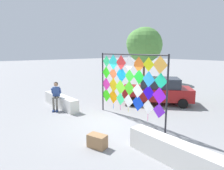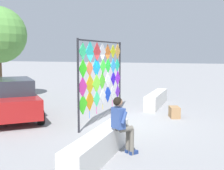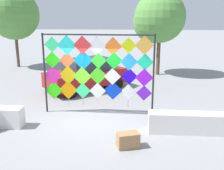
# 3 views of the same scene
# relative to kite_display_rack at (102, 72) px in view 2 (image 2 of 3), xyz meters

# --- Properties ---
(ground) EXTENTS (120.00, 120.00, 0.00)m
(ground) POSITION_rel_kite_display_rack_xyz_m (-0.24, -0.86, -1.83)
(ground) COLOR gray
(plaza_ledge_left) EXTENTS (3.30, 0.52, 0.67)m
(plaza_ledge_left) POSITION_rel_kite_display_rack_xyz_m (-4.01, -1.46, -1.50)
(plaza_ledge_left) COLOR silver
(plaza_ledge_left) RESTS_ON ground
(plaza_ledge_right) EXTENTS (3.30, 0.52, 0.67)m
(plaza_ledge_right) POSITION_rel_kite_display_rack_xyz_m (3.52, -1.46, -1.50)
(plaza_ledge_right) COLOR silver
(plaza_ledge_right) RESTS_ON ground
(kite_display_rack) EXTENTS (4.16, 0.17, 3.05)m
(kite_display_rack) POSITION_rel_kite_display_rack_xyz_m (0.00, 0.00, 0.00)
(kite_display_rack) COLOR #232328
(kite_display_rack) RESTS_ON ground
(seated_vendor) EXTENTS (0.73, 0.69, 1.51)m
(seated_vendor) POSITION_rel_kite_display_rack_xyz_m (-3.59, -1.90, -0.94)
(seated_vendor) COLOR #666056
(seated_vendor) RESTS_ON ground
(parked_car) EXTENTS (4.14, 3.99, 1.56)m
(parked_car) POSITION_rel_kite_display_rack_xyz_m (-1.01, 3.41, -1.04)
(parked_car) COLOR maroon
(parked_car) RESTS_ON ground
(cardboard_box_large) EXTENTS (0.71, 0.55, 0.44)m
(cardboard_box_large) POSITION_rel_kite_display_rack_xyz_m (1.24, -2.61, -1.61)
(cardboard_box_large) COLOR #9E754C
(cardboard_box_large) RESTS_ON ground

